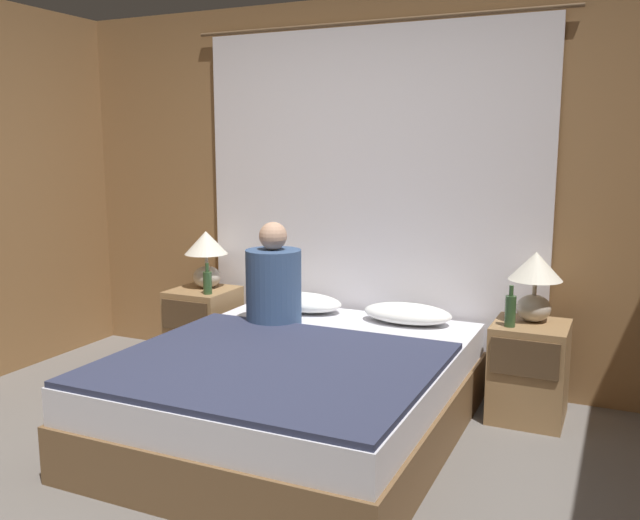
{
  "coord_description": "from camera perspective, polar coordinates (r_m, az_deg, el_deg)",
  "views": [
    {
      "loc": [
        1.57,
        -2.26,
        1.56
      ],
      "look_at": [
        0.0,
        1.17,
        0.92
      ],
      "focal_mm": 38.0,
      "sensor_mm": 36.0,
      "label": 1
    }
  ],
  "objects": [
    {
      "name": "pillow_left",
      "position": [
        4.51,
        -1.53,
        -3.57
      ],
      "size": [
        0.56,
        0.31,
        0.12
      ],
      "color": "white",
      "rests_on": "bed"
    },
    {
      "name": "beer_bottle_on_left_stand",
      "position": [
        4.65,
        -9.46,
        -1.84
      ],
      "size": [
        0.06,
        0.06,
        0.21
      ],
      "color": "#2D4C28",
      "rests_on": "nightstand_left"
    },
    {
      "name": "person_left_in_bed",
      "position": [
        4.16,
        -3.93,
        -1.92
      ],
      "size": [
        0.34,
        0.34,
        0.63
      ],
      "color": "#38517A",
      "rests_on": "bed"
    },
    {
      "name": "wall_back",
      "position": [
        4.54,
        4.33,
        5.71
      ],
      "size": [
        4.63,
        0.06,
        2.5
      ],
      "color": "olive",
      "rests_on": "ground_plane"
    },
    {
      "name": "ground_plane",
      "position": [
        3.16,
        -9.48,
        -20.06
      ],
      "size": [
        16.0,
        16.0,
        0.0
      ],
      "primitive_type": "plane",
      "color": "#66605B"
    },
    {
      "name": "lamp_right",
      "position": [
        4.04,
        17.67,
        -1.46
      ],
      "size": [
        0.3,
        0.3,
        0.4
      ],
      "color": "#B2A899",
      "rests_on": "nightstand_right"
    },
    {
      "name": "blanket_on_bed",
      "position": [
        3.43,
        -4.1,
        -8.69
      ],
      "size": [
        1.6,
        1.39,
        0.03
      ],
      "color": "#2D334C",
      "rests_on": "bed"
    },
    {
      "name": "pillow_right",
      "position": [
        4.25,
        7.37,
        -4.49
      ],
      "size": [
        0.56,
        0.31,
        0.12
      ],
      "color": "white",
      "rests_on": "bed"
    },
    {
      "name": "curtain_panel",
      "position": [
        4.49,
        4.04,
        4.61
      ],
      "size": [
        2.54,
        0.02,
        2.34
      ],
      "color": "white",
      "rests_on": "ground_plane"
    },
    {
      "name": "bed",
      "position": [
        3.75,
        -1.96,
        -11.13
      ],
      "size": [
        1.66,
        2.01,
        0.47
      ],
      "color": "brown",
      "rests_on": "ground_plane"
    },
    {
      "name": "lamp_left",
      "position": [
        4.83,
        -9.56,
        0.64
      ],
      "size": [
        0.3,
        0.3,
        0.4
      ],
      "color": "#B2A899",
      "rests_on": "nightstand_left"
    },
    {
      "name": "nightstand_left",
      "position": [
        4.89,
        -9.78,
        -5.64
      ],
      "size": [
        0.41,
        0.44,
        0.56
      ],
      "color": "#937047",
      "rests_on": "ground_plane"
    },
    {
      "name": "nightstand_right",
      "position": [
        4.11,
        17.18,
        -8.91
      ],
      "size": [
        0.41,
        0.44,
        0.56
      ],
      "color": "#937047",
      "rests_on": "ground_plane"
    },
    {
      "name": "beer_bottle_on_right_stand",
      "position": [
        3.92,
        15.74,
        -4.09
      ],
      "size": [
        0.06,
        0.06,
        0.23
      ],
      "color": "#2D4C28",
      "rests_on": "nightstand_right"
    }
  ]
}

